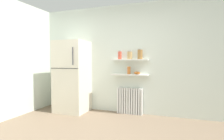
% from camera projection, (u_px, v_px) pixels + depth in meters
% --- Properties ---
extents(ground_plane, '(7.04, 7.04, 0.00)m').
position_uv_depth(ground_plane, '(101.00, 137.00, 2.97)').
color(ground_plane, '#7A6651').
extents(back_wall, '(7.04, 0.10, 2.60)m').
position_uv_depth(back_wall, '(126.00, 59.00, 4.36)').
color(back_wall, silver).
rests_on(back_wall, ground_plane).
extents(side_wall_left, '(0.10, 4.80, 2.60)m').
position_uv_depth(side_wall_left, '(4.00, 59.00, 3.75)').
color(side_wall_left, silver).
rests_on(side_wall_left, ground_plane).
extents(refrigerator, '(0.74, 0.71, 1.74)m').
position_uv_depth(refrigerator, '(72.00, 76.00, 4.45)').
color(refrigerator, silver).
rests_on(refrigerator, ground_plane).
extents(radiator, '(0.61, 0.12, 0.61)m').
position_uv_depth(radiator, '(130.00, 101.00, 4.25)').
color(radiator, white).
rests_on(radiator, ground_plane).
extents(wall_shelf_lower, '(0.86, 0.22, 0.02)m').
position_uv_depth(wall_shelf_lower, '(130.00, 75.00, 4.19)').
color(wall_shelf_lower, white).
extents(wall_shelf_upper, '(0.86, 0.22, 0.02)m').
position_uv_depth(wall_shelf_upper, '(130.00, 60.00, 4.17)').
color(wall_shelf_upper, white).
extents(storage_jar_0, '(0.09, 0.09, 0.20)m').
position_uv_depth(storage_jar_0, '(120.00, 55.00, 4.25)').
color(storage_jar_0, '#C64C38').
rests_on(storage_jar_0, wall_shelf_upper).
extents(storage_jar_1, '(0.12, 0.12, 0.19)m').
position_uv_depth(storage_jar_1, '(130.00, 55.00, 4.16)').
color(storage_jar_1, tan).
rests_on(storage_jar_1, wall_shelf_upper).
extents(storage_jar_2, '(0.11, 0.11, 0.23)m').
position_uv_depth(storage_jar_2, '(140.00, 54.00, 4.08)').
color(storage_jar_2, olive).
rests_on(storage_jar_2, wall_shelf_upper).
extents(vase, '(0.08, 0.08, 0.18)m').
position_uv_depth(vase, '(129.00, 70.00, 4.19)').
color(vase, '#CC7033').
rests_on(vase, wall_shelf_lower).
extents(shelf_bowl, '(0.14, 0.14, 0.06)m').
position_uv_depth(shelf_bowl, '(137.00, 73.00, 4.13)').
color(shelf_bowl, orange).
rests_on(shelf_bowl, wall_shelf_lower).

